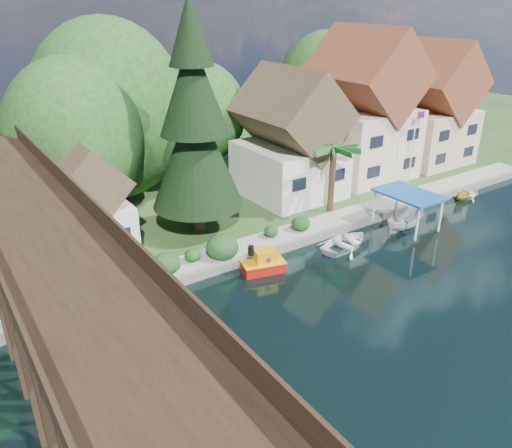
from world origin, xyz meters
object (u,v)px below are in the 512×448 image
at_px(house_left, 290,143).
at_px(tugboat, 263,263).
at_px(conifer, 195,126).
at_px(boat_white_b, 469,193).
at_px(boat_white_a, 346,241).
at_px(boat_yellow, 464,193).
at_px(trestle_bridge, 36,265).
at_px(flagpole, 414,141).
at_px(shed, 87,208).
at_px(house_right, 427,111).
at_px(house_center, 362,114).
at_px(palm_tree, 334,151).
at_px(boat_canopy, 406,214).

relative_size(house_left, tugboat, 3.54).
height_order(conifer, boat_white_b, conifer).
relative_size(boat_white_a, boat_yellow, 1.93).
relative_size(trestle_bridge, boat_white_a, 10.05).
xyz_separation_m(flagpole, tugboat, (-20.11, -4.94, -4.09)).
distance_m(house_left, shed, 18.11).
xyz_separation_m(boat_white_a, boat_yellow, (15.24, 0.95, 0.15)).
bearing_deg(flagpole, house_right, 31.89).
relative_size(flagpole, boat_white_b, 2.13).
bearing_deg(flagpole, trestle_bridge, -169.40).
bearing_deg(tugboat, boat_white_b, 1.55).
distance_m(conifer, boat_yellow, 25.18).
relative_size(tugboat, boat_white_b, 0.97).
bearing_deg(house_right, house_left, -180.00).
height_order(shed, conifer, conifer).
height_order(house_left, shed, house_left).
bearing_deg(boat_white_b, house_center, 21.85).
bearing_deg(house_right, boat_white_a, -154.03).
bearing_deg(house_left, shed, -175.23).
xyz_separation_m(house_center, palm_tree, (-8.65, -5.62, -0.85)).
relative_size(house_center, palm_tree, 2.39).
xyz_separation_m(boat_yellow, boat_white_b, (0.99, 0.17, -0.27)).
xyz_separation_m(conifer, tugboat, (0.81, -7.22, -7.78)).
bearing_deg(boat_yellow, flagpole, 9.40).
bearing_deg(house_center, palm_tree, -146.98).
bearing_deg(trestle_bridge, house_center, 19.49).
distance_m(tugboat, boat_yellow, 22.17).
xyz_separation_m(trestle_bridge, boat_yellow, (35.81, 1.83, -4.75)).
bearing_deg(palm_tree, flagpole, 3.36).
distance_m(flagpole, tugboat, 21.11).
relative_size(house_left, flagpole, 1.61).
xyz_separation_m(trestle_bridge, boat_white_a, (20.58, 0.88, -4.89)).
bearing_deg(house_center, conifer, -171.89).
height_order(house_left, boat_white_a, house_left).
distance_m(conifer, boat_white_a, 13.50).
relative_size(house_left, house_center, 0.79).
height_order(conifer, tugboat, conifer).
xyz_separation_m(house_right, shed, (-36.00, -1.50, -1.95)).
bearing_deg(house_center, shed, -175.76).
bearing_deg(house_right, tugboat, -160.95).
bearing_deg(boat_yellow, tugboat, 75.91).
xyz_separation_m(house_right, boat_white_a, (-20.42, -9.95, -5.32)).
bearing_deg(palm_tree, boat_canopy, -59.33).
distance_m(shed, tugboat, 12.18).
distance_m(house_left, boat_yellow, 16.30).
relative_size(palm_tree, boat_white_b, 1.80).
relative_size(shed, tugboat, 2.52).
distance_m(shed, boat_white_a, 18.04).
bearing_deg(trestle_bridge, boat_canopy, 1.11).
bearing_deg(flagpole, palm_tree, -176.64).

